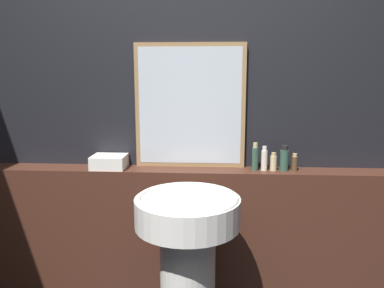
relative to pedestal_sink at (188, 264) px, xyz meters
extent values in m
cube|color=black|center=(-0.03, 0.57, 0.64)|extent=(8.00, 0.06, 2.50)
cube|color=#422319|center=(-0.03, 0.45, -0.11)|extent=(2.98, 0.19, 0.98)
cylinder|color=silver|center=(0.00, 0.00, 0.28)|extent=(0.52, 0.52, 0.14)
torus|color=silver|center=(0.00, 0.00, 0.35)|extent=(0.50, 0.50, 0.02)
cube|color=#937047|center=(-0.02, 0.52, 0.75)|extent=(0.66, 0.03, 0.75)
cube|color=#B2BCC6|center=(-0.02, 0.51, 0.75)|extent=(0.61, 0.02, 0.70)
cube|color=silver|center=(-0.51, 0.45, 0.42)|extent=(0.20, 0.17, 0.08)
cylinder|color=#2D4C3D|center=(0.37, 0.45, 0.45)|extent=(0.04, 0.04, 0.14)
cylinder|color=tan|center=(0.37, 0.45, 0.53)|extent=(0.03, 0.03, 0.03)
cylinder|color=beige|center=(0.42, 0.45, 0.44)|extent=(0.04, 0.04, 0.12)
cylinder|color=silver|center=(0.42, 0.45, 0.51)|extent=(0.03, 0.03, 0.03)
cylinder|color=#C6B284|center=(0.48, 0.45, 0.42)|extent=(0.04, 0.04, 0.09)
cylinder|color=tan|center=(0.48, 0.45, 0.48)|extent=(0.03, 0.03, 0.02)
cylinder|color=#2D4C3D|center=(0.54, 0.45, 0.44)|extent=(0.05, 0.05, 0.12)
cylinder|color=black|center=(0.54, 0.45, 0.51)|extent=(0.04, 0.04, 0.03)
cylinder|color=#4C3823|center=(0.60, 0.45, 0.42)|extent=(0.04, 0.04, 0.09)
cylinder|color=tan|center=(0.60, 0.45, 0.47)|extent=(0.03, 0.03, 0.02)
camera|label=1|loc=(0.13, -1.73, 0.93)|focal=35.00mm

